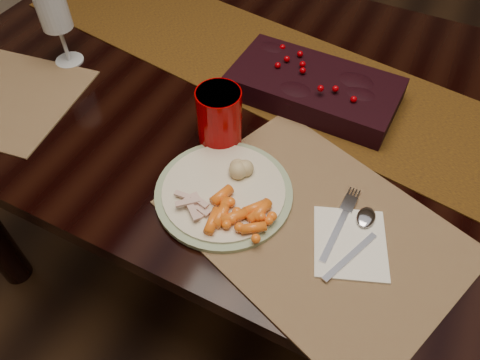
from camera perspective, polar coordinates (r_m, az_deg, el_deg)
The scene contains 14 objects.
floor at distance 1.65m, azimuth 5.61°, elevation -11.09°, with size 5.00×5.00×0.00m, color black.
dining_table at distance 1.34m, azimuth 6.83°, elevation -3.42°, with size 1.80×1.00×0.75m, color black.
table_runner at distance 1.13m, azimuth 7.88°, elevation 11.94°, with size 1.59×0.33×0.00m, color black.
centerpiece at distance 1.06m, azimuth 9.08°, elevation 11.43°, with size 0.36×0.19×0.07m, color black, non-canonical shape.
placemat_main at distance 0.85m, azimuth 9.20°, elevation -5.75°, with size 0.49×0.36×0.00m, color brown.
dinner_plate at distance 0.87m, azimuth -2.00°, elevation -1.46°, with size 0.26×0.26×0.01m, color beige.
baby_carrots at distance 0.82m, azimuth -0.54°, elevation -4.20°, with size 0.10×0.08×0.02m, color orange, non-canonical shape.
mashed_potatoes at distance 0.88m, azimuth 0.01°, elevation 1.69°, with size 0.07×0.06×0.04m, color tan, non-canonical shape.
turkey_shreds at distance 0.84m, azimuth -5.89°, elevation -2.80°, with size 0.07×0.06×0.02m, color #BAA398, non-canonical shape.
napkin at distance 0.84m, azimuth 13.27°, elevation -7.50°, with size 0.12×0.14×0.00m, color white.
fork at distance 0.85m, azimuth 11.91°, elevation -5.59°, with size 0.02×0.15×0.00m, color silver, non-canonical shape.
spoon at distance 0.83m, azimuth 13.86°, elevation -7.57°, with size 0.03×0.16×0.00m, color silver, non-canonical shape.
red_cup at distance 0.93m, azimuth -2.54°, elevation 7.71°, with size 0.09×0.09×0.12m, color #930001.
wine_glass at distance 1.20m, azimuth -21.30°, elevation 17.11°, with size 0.07×0.07×0.19m, color silver, non-canonical shape.
Camera 1 is at (0.21, -0.77, 1.45)m, focal length 35.00 mm.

